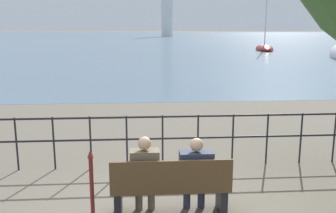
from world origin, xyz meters
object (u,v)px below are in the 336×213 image
seated_person_right (196,171)px  harbor_lighthouse (167,7)px  sailboat_2 (264,48)px  closed_umbrella (91,179)px  seated_person_left (145,172)px  park_bench (171,188)px

seated_person_right → harbor_lighthouse: bearing=86.1°
sailboat_2 → closed_umbrella: bearing=-98.4°
seated_person_left → seated_person_right: 0.75m
closed_umbrella → harbor_lighthouse: bearing=85.5°
seated_person_right → sailboat_2: bearing=70.3°
seated_person_left → harbor_lighthouse: harbor_lighthouse is taller
park_bench → seated_person_left: size_ratio=1.45×
park_bench → sailboat_2: sailboat_2 is taller
seated_person_right → sailboat_2: size_ratio=0.11×
seated_person_right → closed_umbrella: (-1.52, 0.00, -0.08)m
sailboat_2 → seated_person_right: bearing=-96.6°
seated_person_left → sailboat_2: (15.94, 42.52, -0.39)m
park_bench → harbor_lighthouse: size_ratio=0.08×
park_bench → sailboat_2: bearing=69.9°
seated_person_left → harbor_lighthouse: 133.16m
park_bench → seated_person_left: (-0.38, 0.08, 0.23)m
seated_person_left → sailboat_2: 45.41m
park_bench → sailboat_2: size_ratio=0.16×
seated_person_left → seated_person_right: (0.75, -0.00, -0.01)m
seated_person_right → sailboat_2: sailboat_2 is taller
sailboat_2 → harbor_lighthouse: bearing=107.0°
park_bench → harbor_lighthouse: bearing=86.0°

